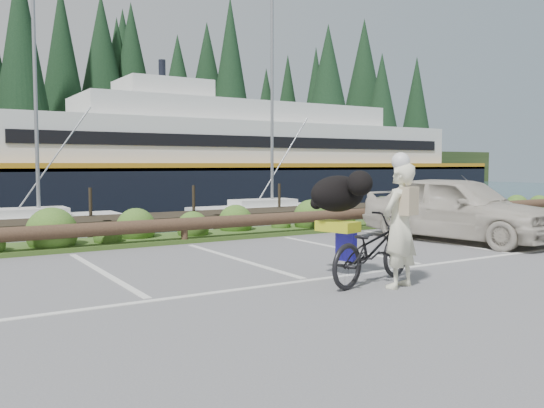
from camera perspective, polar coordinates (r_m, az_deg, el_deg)
The scene contains 7 objects.
ground at distance 9.53m, azimuth 2.29°, elevation -7.18°, with size 72.00×72.00×0.00m, color #5F5F62.
vegetation_strip at distance 14.18m, azimuth -9.77°, elevation -3.35°, with size 34.00×1.60×0.10m, color #3D5B21.
log_rail at distance 13.54m, azimuth -8.66°, elevation -3.89°, with size 32.00×0.30×0.60m, color #443021, non-canonical shape.
bicycle at distance 9.06m, azimuth 9.87°, elevation -4.38°, with size 0.71×2.04×1.07m, color black.
cyclist at distance 8.77m, azimuth 12.53°, elevation -2.10°, with size 0.68×0.45×1.86m, color #EBEAC7.
dog at distance 9.35m, azimuth 6.56°, elevation 1.03°, with size 1.02×0.50×0.59m, color black.
parked_car at distance 14.43m, azimuth 17.96°, elevation -0.39°, with size 1.87×4.66×1.59m, color beige.
Camera 1 is at (-5.22, -7.76, 1.85)m, focal length 38.00 mm.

